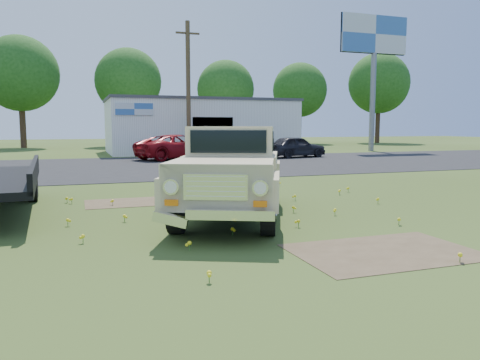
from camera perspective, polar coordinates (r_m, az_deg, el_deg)
name	(u,v)px	position (r m, az deg, el deg)	size (l,w,h in m)	color
ground	(239,223)	(10.07, -0.09, -5.24)	(140.00, 140.00, 0.00)	#314416
asphalt_lot	(144,166)	(24.61, -11.62, 1.65)	(90.00, 14.00, 0.02)	black
dirt_patch_a	(385,252)	(8.15, 17.22, -8.38)	(3.00, 2.00, 0.01)	brown
dirt_patch_b	(127,203)	(13.04, -13.58, -2.70)	(2.20, 1.60, 0.01)	brown
commercial_building	(199,126)	(37.46, -5.00, 6.63)	(14.20, 8.20, 4.15)	silver
billboard	(374,46)	(41.16, 16.02, 15.39)	(6.10, 0.45, 11.05)	slate
utility_pole_mid	(188,88)	(32.24, -6.32, 11.07)	(1.60, 0.30, 9.00)	#43331F
treeline_c	(20,74)	(49.29, -25.23, 11.65)	(7.04, 7.04, 10.47)	#3D281B
treeline_d	(128,81)	(50.29, -13.46, 11.61)	(6.72, 6.72, 10.00)	#3D281B
treeline_e	(226,89)	(50.81, -1.76, 11.02)	(6.08, 6.08, 9.04)	#3D281B
treeline_f	(300,90)	(56.89, 7.29, 10.81)	(6.40, 6.40, 9.52)	#3D281B
treeline_g	(379,83)	(60.83, 16.58, 11.22)	(7.36, 7.36, 10.95)	#3D281B
vintage_pickup_truck	(232,172)	(10.56, -1.02, 0.99)	(2.22, 5.70, 2.07)	beige
red_pickup	(179,147)	(29.24, -7.40, 3.98)	(2.52, 5.47, 1.52)	maroon
dark_sedan	(296,147)	(31.05, 6.80, 4.03)	(1.66, 4.11, 1.40)	black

